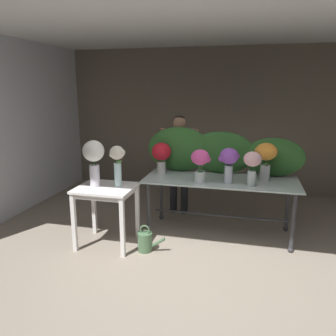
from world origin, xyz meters
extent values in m
plane|color=gray|center=(0.00, 1.92, 0.00)|extent=(8.44, 8.44, 0.00)
cube|color=#706656|center=(0.00, 3.83, 1.37)|extent=(5.95, 0.12, 2.75)
cube|color=silver|center=(-2.97, 1.92, 1.37)|extent=(0.12, 3.95, 2.75)
cube|color=silver|center=(0.00, 1.92, 2.81)|extent=(6.07, 3.95, 0.12)
cube|color=silver|center=(0.31, 1.67, 0.79)|extent=(2.04, 0.86, 0.02)
cylinder|color=#38383D|center=(-0.61, 1.34, 0.39)|extent=(0.05, 0.05, 0.78)
sphere|color=#38383D|center=(-0.61, 1.34, 0.03)|extent=(0.07, 0.07, 0.07)
cylinder|color=#38383D|center=(1.23, 1.34, 0.39)|extent=(0.05, 0.05, 0.78)
sphere|color=#38383D|center=(1.23, 1.34, 0.03)|extent=(0.07, 0.07, 0.07)
cylinder|color=#38383D|center=(-0.61, 2.00, 0.39)|extent=(0.05, 0.05, 0.78)
sphere|color=#38383D|center=(-0.61, 2.00, 0.03)|extent=(0.07, 0.07, 0.07)
cylinder|color=#38383D|center=(1.23, 2.00, 0.39)|extent=(0.05, 0.05, 0.78)
sphere|color=#38383D|center=(1.23, 2.00, 0.03)|extent=(0.07, 0.07, 0.07)
cylinder|color=#38383D|center=(0.31, 1.67, 0.27)|extent=(1.84, 0.03, 0.03)
cube|color=white|center=(-1.07, 1.01, 0.76)|extent=(0.72, 0.63, 0.03)
cube|color=white|center=(-1.07, 1.01, 0.72)|extent=(0.66, 0.57, 0.06)
cube|color=white|center=(-1.39, 0.74, 0.37)|extent=(0.05, 0.05, 0.75)
cube|color=white|center=(-0.75, 0.74, 0.37)|extent=(0.05, 0.05, 0.75)
cube|color=white|center=(-1.39, 1.28, 0.37)|extent=(0.05, 0.05, 0.75)
cube|color=white|center=(-0.75, 1.28, 0.37)|extent=(0.05, 0.05, 0.75)
cylinder|color=#232328|center=(-0.50, 2.34, 0.41)|extent=(0.12, 0.12, 0.82)
cylinder|color=#232328|center=(-0.32, 2.34, 0.41)|extent=(0.12, 0.12, 0.82)
cube|color=#999EA8|center=(-0.41, 2.34, 1.10)|extent=(0.43, 0.22, 0.55)
cube|color=black|center=(-0.41, 2.23, 1.06)|extent=(0.36, 0.02, 0.67)
cylinder|color=tan|center=(-0.67, 2.34, 1.10)|extent=(0.09, 0.09, 0.55)
cylinder|color=tan|center=(-0.15, 2.34, 1.10)|extent=(0.09, 0.09, 0.55)
sphere|color=tan|center=(-0.41, 2.34, 1.46)|extent=(0.20, 0.20, 0.20)
ellipsoid|color=black|center=(-0.41, 2.36, 1.53)|extent=(0.15, 0.15, 0.09)
ellipsoid|color=#2D6028|center=(-0.33, 1.98, 1.12)|extent=(0.93, 0.32, 0.65)
ellipsoid|color=#2D6028|center=(0.28, 1.98, 1.10)|extent=(0.95, 0.22, 0.60)
ellipsoid|color=#2D6028|center=(0.99, 1.98, 1.07)|extent=(0.83, 0.29, 0.54)
cylinder|color=silver|center=(-0.54, 1.74, 0.89)|extent=(0.12, 0.12, 0.18)
cylinder|color=#9EBCB2|center=(-0.54, 1.74, 0.84)|extent=(0.11, 0.11, 0.07)
cylinder|color=#28562D|center=(-0.51, 1.74, 0.93)|extent=(0.01, 0.01, 0.23)
cylinder|color=#28562D|center=(-0.53, 1.76, 0.93)|extent=(0.01, 0.01, 0.23)
cylinder|color=#28562D|center=(-0.57, 1.74, 0.93)|extent=(0.01, 0.01, 0.23)
cylinder|color=#28562D|center=(-0.54, 1.73, 0.93)|extent=(0.01, 0.01, 0.23)
ellipsoid|color=red|center=(-0.54, 1.74, 1.12)|extent=(0.27, 0.27, 0.25)
sphere|color=red|center=(-0.45, 1.75, 1.13)|extent=(0.09, 0.09, 0.09)
ellipsoid|color=#477F3D|center=(-0.51, 1.71, 0.99)|extent=(0.10, 0.09, 0.03)
cylinder|color=silver|center=(0.42, 1.47, 0.91)|extent=(0.10, 0.10, 0.23)
cylinder|color=#9EBCB2|center=(0.42, 1.47, 0.85)|extent=(0.10, 0.10, 0.10)
cylinder|color=#28562D|center=(0.43, 1.48, 0.95)|extent=(0.01, 0.01, 0.28)
cylinder|color=#28562D|center=(0.41, 1.49, 0.95)|extent=(0.01, 0.01, 0.28)
cylinder|color=#28562D|center=(0.40, 1.45, 0.95)|extent=(0.01, 0.01, 0.28)
ellipsoid|color=purple|center=(0.42, 1.47, 1.15)|extent=(0.24, 0.24, 0.21)
sphere|color=purple|center=(0.33, 1.45, 1.12)|extent=(0.09, 0.09, 0.09)
sphere|color=purple|center=(0.52, 1.48, 1.16)|extent=(0.06, 0.06, 0.06)
cylinder|color=silver|center=(0.06, 1.42, 0.87)|extent=(0.14, 0.14, 0.14)
cylinder|color=#9EBCB2|center=(0.06, 1.42, 0.83)|extent=(0.13, 0.13, 0.06)
cylinder|color=#477F3D|center=(0.08, 1.43, 0.94)|extent=(0.01, 0.01, 0.26)
cylinder|color=#477F3D|center=(0.04, 1.44, 0.94)|extent=(0.01, 0.01, 0.26)
cylinder|color=#477F3D|center=(0.05, 1.39, 0.94)|extent=(0.01, 0.01, 0.26)
ellipsoid|color=#E54C9E|center=(0.06, 1.42, 1.13)|extent=(0.23, 0.23, 0.20)
sphere|color=#E54C9E|center=(0.00, 1.41, 1.13)|extent=(0.10, 0.10, 0.10)
sphere|color=#E54C9E|center=(0.15, 1.43, 1.10)|extent=(0.08, 0.08, 0.08)
ellipsoid|color=#28562D|center=(0.08, 1.40, 0.96)|extent=(0.11, 0.08, 0.03)
cylinder|color=silver|center=(0.88, 1.72, 0.90)|extent=(0.13, 0.13, 0.21)
cylinder|color=#9EBCB2|center=(0.88, 1.72, 0.85)|extent=(0.12, 0.12, 0.09)
cylinder|color=#28562D|center=(0.91, 1.73, 0.96)|extent=(0.01, 0.01, 0.31)
cylinder|color=#28562D|center=(0.88, 1.75, 0.96)|extent=(0.01, 0.01, 0.31)
cylinder|color=#28562D|center=(0.85, 1.71, 0.96)|extent=(0.01, 0.01, 0.31)
cylinder|color=#28562D|center=(0.88, 1.70, 0.96)|extent=(0.01, 0.01, 0.31)
ellipsoid|color=orange|center=(0.88, 1.72, 1.19)|extent=(0.28, 0.28, 0.23)
sphere|color=orange|center=(0.78, 1.72, 1.20)|extent=(0.10, 0.10, 0.10)
ellipsoid|color=#477F3D|center=(0.89, 1.69, 1.03)|extent=(0.05, 0.10, 0.03)
cylinder|color=silver|center=(0.71, 1.41, 0.90)|extent=(0.10, 0.10, 0.19)
cylinder|color=#9EBCB2|center=(0.71, 1.41, 0.84)|extent=(0.09, 0.09, 0.08)
cylinder|color=#28562D|center=(0.73, 1.41, 0.95)|extent=(0.01, 0.01, 0.28)
cylinder|color=#28562D|center=(0.70, 1.43, 0.95)|extent=(0.01, 0.01, 0.28)
cylinder|color=#28562D|center=(0.69, 1.42, 0.95)|extent=(0.01, 0.01, 0.28)
cylinder|color=#28562D|center=(0.71, 1.40, 0.95)|extent=(0.01, 0.01, 0.28)
ellipsoid|color=#EFB2BC|center=(0.71, 1.41, 1.14)|extent=(0.22, 0.22, 0.18)
sphere|color=#EFB2BC|center=(0.64, 1.42, 1.15)|extent=(0.06, 0.06, 0.06)
cylinder|color=silver|center=(-1.21, 1.01, 0.91)|extent=(0.13, 0.13, 0.28)
cylinder|color=#9EBCB2|center=(-1.21, 1.01, 0.84)|extent=(0.12, 0.12, 0.12)
cylinder|color=#28562D|center=(-1.19, 1.00, 0.97)|extent=(0.01, 0.01, 0.36)
cylinder|color=#28562D|center=(-1.23, 1.04, 0.97)|extent=(0.01, 0.01, 0.36)
cylinder|color=#28562D|center=(-1.22, 0.99, 0.97)|extent=(0.01, 0.01, 0.36)
ellipsoid|color=white|center=(-1.21, 1.01, 1.23)|extent=(0.27, 0.27, 0.26)
sphere|color=white|center=(-1.28, 1.03, 1.23)|extent=(0.11, 0.11, 0.11)
sphere|color=white|center=(-1.13, 1.00, 1.27)|extent=(0.07, 0.07, 0.07)
cylinder|color=silver|center=(-0.92, 1.07, 0.93)|extent=(0.09, 0.09, 0.30)
cylinder|color=#9EBCB2|center=(-0.92, 1.07, 0.84)|extent=(0.08, 0.08, 0.13)
cylinder|color=#477F3D|center=(-0.91, 1.07, 0.97)|extent=(0.01, 0.01, 0.37)
cylinder|color=#477F3D|center=(-0.94, 1.09, 0.97)|extent=(0.01, 0.01, 0.37)
cylinder|color=#477F3D|center=(-0.93, 1.06, 0.97)|extent=(0.01, 0.01, 0.37)
ellipsoid|color=silver|center=(-0.92, 1.07, 1.21)|extent=(0.18, 0.18, 0.17)
sphere|color=silver|center=(-0.99, 1.06, 1.18)|extent=(0.06, 0.06, 0.06)
sphere|color=silver|center=(-0.85, 1.05, 1.22)|extent=(0.07, 0.07, 0.07)
ellipsoid|color=#477F3D|center=(-0.89, 1.05, 1.10)|extent=(0.07, 0.11, 0.03)
cylinder|color=#4C704C|center=(-0.54, 0.94, 0.12)|extent=(0.18, 0.18, 0.24)
cylinder|color=#4C704C|center=(-0.37, 0.94, 0.13)|extent=(0.18, 0.04, 0.14)
torus|color=#4C704C|center=(-0.54, 0.94, 0.28)|extent=(0.13, 0.02, 0.13)
camera|label=1|loc=(0.66, -2.69, 1.98)|focal=35.52mm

